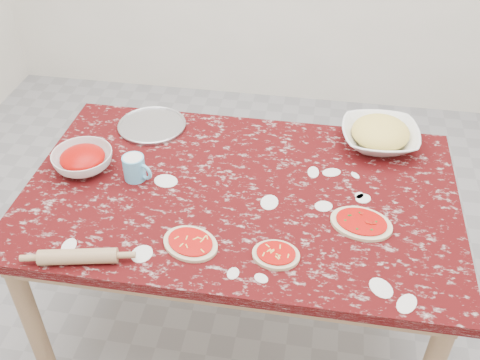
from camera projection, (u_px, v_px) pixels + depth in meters
name	position (u px, v px, depth m)	size (l,w,h in m)	color
ground	(240.00, 317.00, 2.55)	(4.00, 4.00, 0.00)	gray
worktable	(240.00, 207.00, 2.14)	(1.60, 1.00, 0.75)	#3D0809
pizza_tray	(152.00, 126.00, 2.41)	(0.28, 0.28, 0.01)	#B2B2B7
sauce_bowl	(83.00, 161.00, 2.17)	(0.23, 0.23, 0.07)	white
cheese_bowl	(380.00, 137.00, 2.29)	(0.31, 0.31, 0.08)	white
flour_mug	(135.00, 168.00, 2.11)	(0.12, 0.08, 0.10)	#5FB7E3
pizza_left	(190.00, 243.00, 1.86)	(0.24, 0.22, 0.02)	beige
pizza_mid	(276.00, 255.00, 1.82)	(0.17, 0.14, 0.02)	beige
pizza_right	(361.00, 223.00, 1.93)	(0.25, 0.21, 0.02)	beige
rolling_pin	(78.00, 256.00, 1.79)	(0.05, 0.05, 0.25)	tan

